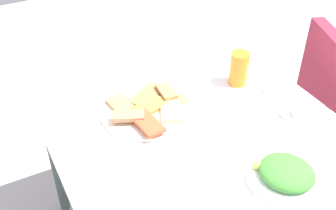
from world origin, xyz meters
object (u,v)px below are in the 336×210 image
Objects in this scene: salad_plate_greens at (286,174)px; soda_can at (239,69)px; pide_platter at (146,109)px; dining_table at (183,133)px; fork at (274,102)px; spoon at (283,99)px; paper_napkin at (278,102)px.

salad_plate_greens is 1.80× the size of soda_can.
pide_platter is 1.35× the size of salad_plate_greens.
fork is at bearing 71.38° from dining_table.
fork is at bearing 14.16° from soda_can.
paper_napkin is at bearing -75.43° from spoon.
soda_can reaches higher than salad_plate_greens.
pide_platter reaches higher than paper_napkin.
paper_napkin is at bearing 69.90° from pide_platter.
pide_platter reaches higher than dining_table.
dining_table is at bearing 63.19° from pide_platter.
pide_platter is 0.48m from salad_plate_greens.
soda_can reaches higher than dining_table.
soda_can reaches higher than spoon.
fork is 0.04m from spoon.
paper_napkin reaches higher than dining_table.
dining_table is at bearing -92.14° from spoon.
soda_can is (-0.06, 0.25, 0.15)m from dining_table.
soda_can is 0.70× the size of fork.
spoon is at bearing 70.66° from pide_platter.
paper_napkin is 0.02m from fork.
pide_platter is 1.66× the size of spoon.
pide_platter is 0.43m from fork.
pide_platter reaches higher than fork.
paper_napkin is (0.10, 0.31, 0.09)m from dining_table.
dining_table is 3.53× the size of pide_platter.
salad_plate_greens is at bearing -23.99° from spoon.
fork is at bearing 69.07° from pide_platter.
salad_plate_greens reaches higher than fork.
dining_table is 5.85× the size of spoon.
fork reaches higher than paper_napkin.
pide_platter is at bearing -153.97° from salad_plate_greens.
fork is 0.97× the size of spoon.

